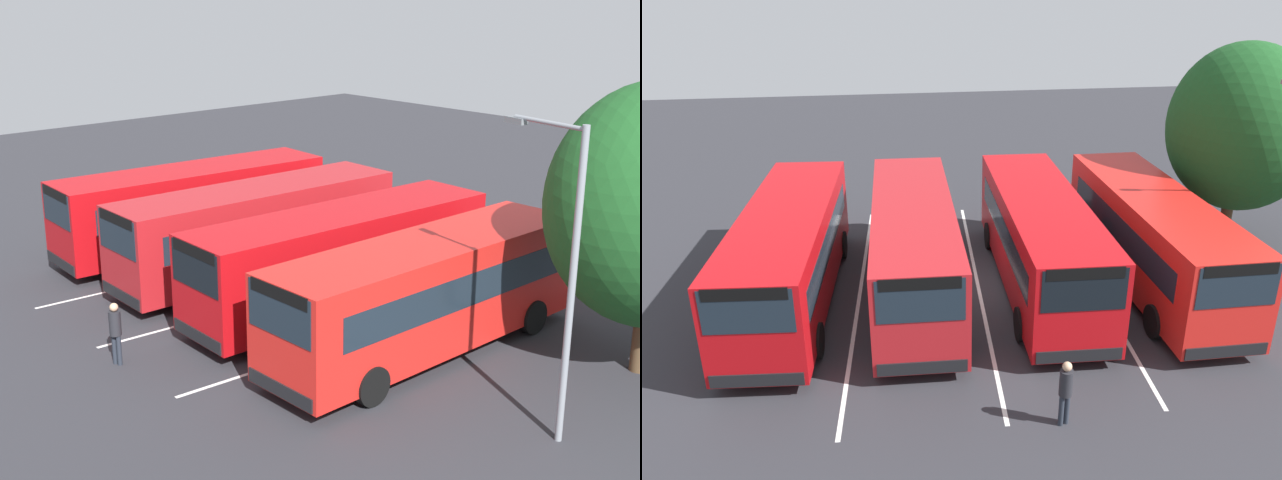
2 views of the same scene
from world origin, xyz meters
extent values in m
plane|color=#2B2B30|center=(0.00, 0.00, 0.00)|extent=(70.75, 70.75, 0.00)
cube|color=#B70C11|center=(0.23, -6.11, 1.77)|extent=(10.48, 3.32, 2.83)
cube|color=#19232D|center=(5.34, -6.49, 2.53)|extent=(0.29, 2.25, 1.19)
cube|color=#19232D|center=(0.33, -4.87, 2.11)|extent=(8.65, 0.73, 0.90)
cube|color=#19232D|center=(0.14, -7.35, 2.11)|extent=(8.65, 0.73, 0.90)
cube|color=black|center=(5.36, -6.50, 3.00)|extent=(0.25, 2.04, 0.32)
cube|color=black|center=(5.37, -6.50, 0.58)|extent=(0.28, 2.35, 0.36)
cylinder|color=black|center=(3.62, -5.15, 0.51)|extent=(1.04, 0.36, 1.02)
cylinder|color=black|center=(3.43, -7.57, 0.51)|extent=(1.04, 0.36, 1.02)
cylinder|color=black|center=(-2.97, -4.65, 0.51)|extent=(1.04, 0.36, 1.02)
cylinder|color=black|center=(-3.15, -7.07, 0.51)|extent=(1.04, 0.36, 1.02)
cube|color=#AD191E|center=(0.26, -2.17, 1.77)|extent=(10.40, 2.91, 2.83)
cube|color=#19232D|center=(5.38, -2.35, 2.53)|extent=(0.20, 2.25, 1.19)
cube|color=#19232D|center=(0.31, -0.92, 2.11)|extent=(8.66, 0.38, 0.90)
cube|color=#19232D|center=(0.22, -3.41, 2.11)|extent=(8.66, 0.38, 0.90)
cube|color=black|center=(5.40, -2.35, 3.00)|extent=(0.17, 2.04, 0.32)
cube|color=black|center=(5.41, -2.35, 0.58)|extent=(0.18, 2.35, 0.36)
cylinder|color=black|center=(3.61, -1.07, 0.51)|extent=(1.03, 0.32, 1.02)
cylinder|color=black|center=(3.52, -3.50, 0.51)|extent=(1.03, 0.32, 1.02)
cylinder|color=black|center=(-2.99, -0.84, 0.51)|extent=(1.03, 0.32, 1.02)
cylinder|color=black|center=(-3.08, -3.27, 0.51)|extent=(1.03, 0.32, 1.02)
cube|color=#B70C11|center=(0.29, 2.03, 1.77)|extent=(10.41, 2.95, 2.83)
cube|color=black|center=(5.41, 1.83, 2.53)|extent=(0.21, 2.25, 1.19)
cube|color=black|center=(0.34, 3.27, 2.11)|extent=(8.66, 0.42, 0.90)
cube|color=black|center=(0.25, 0.79, 2.11)|extent=(8.66, 0.42, 0.90)
cube|color=black|center=(5.43, 1.83, 3.00)|extent=(0.18, 2.04, 0.32)
cube|color=black|center=(5.44, 1.83, 0.58)|extent=(0.19, 2.35, 0.36)
cylinder|color=black|center=(3.64, 3.11, 0.51)|extent=(1.03, 0.32, 1.02)
cylinder|color=black|center=(3.55, 0.69, 0.51)|extent=(1.03, 0.32, 1.02)
cylinder|color=black|center=(-2.96, 3.37, 0.51)|extent=(1.03, 0.32, 1.02)
cylinder|color=black|center=(-3.05, 0.94, 0.51)|extent=(1.03, 0.32, 1.02)
cube|color=red|center=(0.64, 5.82, 1.77)|extent=(10.32, 2.58, 2.83)
cube|color=#19232D|center=(5.76, 5.80, 2.53)|extent=(0.13, 2.24, 1.19)
cube|color=#19232D|center=(0.65, 7.07, 2.11)|extent=(8.67, 0.11, 0.90)
cube|color=#19232D|center=(0.64, 4.58, 2.11)|extent=(8.67, 0.11, 0.90)
cube|color=black|center=(5.78, 5.80, 3.00)|extent=(0.11, 2.04, 0.32)
cube|color=black|center=(5.79, 5.80, 0.58)|extent=(0.11, 2.35, 0.36)
cylinder|color=black|center=(3.95, 7.03, 0.51)|extent=(1.02, 0.28, 1.02)
cylinder|color=black|center=(3.94, 4.60, 0.51)|extent=(1.02, 0.28, 1.02)
cylinder|color=black|center=(-2.65, 7.05, 0.51)|extent=(1.02, 0.28, 1.02)
cylinder|color=black|center=(-2.66, 4.62, 0.51)|extent=(1.02, 0.28, 1.02)
cylinder|color=#232833|center=(7.40, 0.78, 0.42)|extent=(0.13, 0.13, 0.85)
cylinder|color=#232833|center=(7.35, 0.93, 0.42)|extent=(0.13, 0.13, 0.85)
cylinder|color=#232328|center=(7.38, 0.86, 1.18)|extent=(0.41, 0.41, 0.67)
sphere|color=tan|center=(7.38, 0.86, 1.63)|extent=(0.23, 0.23, 0.23)
cylinder|color=gray|center=(2.01, 11.00, 3.56)|extent=(0.16, 0.16, 7.11)
cylinder|color=gray|center=(1.83, 10.02, 7.01)|extent=(0.46, 1.98, 0.10)
cube|color=slate|center=(1.65, 9.04, 6.93)|extent=(0.30, 0.59, 0.14)
cube|color=silver|center=(0.00, -4.01, 0.00)|extent=(14.58, 1.08, 0.01)
cube|color=silver|center=(0.00, 0.00, 0.00)|extent=(14.58, 1.08, 0.01)
cube|color=silver|center=(0.00, 4.01, 0.00)|extent=(14.58, 1.08, 0.01)
camera|label=1|loc=(17.49, 20.23, 9.98)|focal=48.53mm
camera|label=2|loc=(19.35, -3.29, 10.21)|focal=36.16mm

